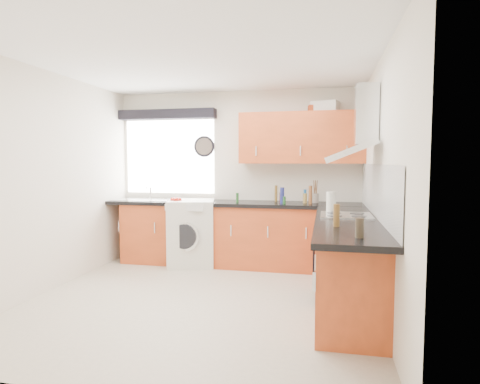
% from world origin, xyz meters
% --- Properties ---
extents(ground_plane, '(3.60, 3.60, 0.00)m').
position_xyz_m(ground_plane, '(0.00, 0.00, 0.00)').
color(ground_plane, beige).
extents(ceiling, '(3.60, 3.60, 0.02)m').
position_xyz_m(ceiling, '(0.00, 0.00, 2.50)').
color(ceiling, white).
rests_on(ceiling, wall_back).
extents(wall_back, '(3.60, 0.02, 2.50)m').
position_xyz_m(wall_back, '(0.00, 1.80, 1.25)').
color(wall_back, silver).
rests_on(wall_back, ground_plane).
extents(wall_front, '(3.60, 0.02, 2.50)m').
position_xyz_m(wall_front, '(0.00, -1.80, 1.25)').
color(wall_front, silver).
rests_on(wall_front, ground_plane).
extents(wall_left, '(0.02, 3.60, 2.50)m').
position_xyz_m(wall_left, '(-1.80, 0.00, 1.25)').
color(wall_left, silver).
rests_on(wall_left, ground_plane).
extents(wall_right, '(0.02, 3.60, 2.50)m').
position_xyz_m(wall_right, '(1.80, 0.00, 1.25)').
color(wall_right, silver).
rests_on(wall_right, ground_plane).
extents(window, '(1.40, 0.02, 1.10)m').
position_xyz_m(window, '(-1.05, 1.79, 1.55)').
color(window, beige).
rests_on(window, wall_back).
extents(window_blind, '(1.50, 0.18, 0.14)m').
position_xyz_m(window_blind, '(-1.05, 1.70, 2.18)').
color(window_blind, black).
rests_on(window_blind, wall_back).
extents(splashback, '(0.01, 3.00, 0.54)m').
position_xyz_m(splashback, '(1.79, 0.30, 1.18)').
color(splashback, white).
rests_on(splashback, wall_right).
extents(base_cab_back, '(3.00, 0.58, 0.86)m').
position_xyz_m(base_cab_back, '(-0.10, 1.51, 0.43)').
color(base_cab_back, '#A9401A').
rests_on(base_cab_back, ground_plane).
extents(base_cab_corner, '(0.60, 0.60, 0.86)m').
position_xyz_m(base_cab_corner, '(1.50, 1.50, 0.43)').
color(base_cab_corner, '#A9401A').
rests_on(base_cab_corner, ground_plane).
extents(base_cab_right, '(0.58, 2.10, 0.86)m').
position_xyz_m(base_cab_right, '(1.51, 0.15, 0.43)').
color(base_cab_right, '#A9401A').
rests_on(base_cab_right, ground_plane).
extents(worktop_back, '(3.60, 0.62, 0.05)m').
position_xyz_m(worktop_back, '(0.00, 1.50, 0.89)').
color(worktop_back, black).
rests_on(worktop_back, base_cab_back).
extents(worktop_right, '(0.62, 2.42, 0.05)m').
position_xyz_m(worktop_right, '(1.50, 0.00, 0.89)').
color(worktop_right, black).
rests_on(worktop_right, base_cab_right).
extents(sink, '(0.84, 0.46, 0.10)m').
position_xyz_m(sink, '(-1.33, 1.50, 0.95)').
color(sink, silver).
rests_on(sink, worktop_back).
extents(oven, '(0.56, 0.58, 0.85)m').
position_xyz_m(oven, '(1.50, 0.30, 0.42)').
color(oven, black).
rests_on(oven, ground_plane).
extents(hob_plate, '(0.52, 0.52, 0.01)m').
position_xyz_m(hob_plate, '(1.50, 0.30, 0.92)').
color(hob_plate, silver).
rests_on(hob_plate, worktop_right).
extents(extractor_hood, '(0.52, 0.78, 0.66)m').
position_xyz_m(extractor_hood, '(1.60, 0.30, 1.77)').
color(extractor_hood, silver).
rests_on(extractor_hood, wall_right).
extents(upper_cabinets, '(1.70, 0.35, 0.70)m').
position_xyz_m(upper_cabinets, '(0.95, 1.62, 1.80)').
color(upper_cabinets, '#A9401A').
rests_on(upper_cabinets, wall_back).
extents(washing_machine, '(0.76, 0.75, 0.93)m').
position_xyz_m(washing_machine, '(-0.57, 1.40, 0.47)').
color(washing_machine, beige).
rests_on(washing_machine, ground_plane).
extents(wall_clock, '(0.32, 0.04, 0.32)m').
position_xyz_m(wall_clock, '(-0.50, 1.78, 1.70)').
color(wall_clock, black).
rests_on(wall_clock, wall_back).
extents(casserole, '(0.41, 0.34, 0.15)m').
position_xyz_m(casserole, '(1.26, 1.71, 2.22)').
color(casserole, beige).
rests_on(casserole, upper_cabinets).
extents(storage_box, '(0.24, 0.21, 0.10)m').
position_xyz_m(storage_box, '(1.14, 1.72, 2.20)').
color(storage_box, '#9F3814').
rests_on(storage_box, upper_cabinets).
extents(utensil_pot, '(0.09, 0.09, 0.13)m').
position_xyz_m(utensil_pot, '(1.15, 1.60, 0.97)').
color(utensil_pot, gray).
rests_on(utensil_pot, worktop_back).
extents(kitchen_roll, '(0.11, 0.11, 0.23)m').
position_xyz_m(kitchen_roll, '(1.35, 0.56, 1.03)').
color(kitchen_roll, beige).
rests_on(kitchen_roll, worktop_right).
extents(tomato_cluster, '(0.18, 0.18, 0.06)m').
position_xyz_m(tomato_cluster, '(-0.77, 1.30, 0.94)').
color(tomato_cluster, '#B9180C').
rests_on(tomato_cluster, worktop_back).
extents(jar_0, '(0.04, 0.04, 0.23)m').
position_xyz_m(jar_0, '(0.60, 1.67, 1.02)').
color(jar_0, brown).
rests_on(jar_0, worktop_back).
extents(jar_1, '(0.04, 0.04, 0.13)m').
position_xyz_m(jar_1, '(0.09, 1.41, 0.98)').
color(jar_1, '#1D4D1B').
rests_on(jar_1, worktop_back).
extents(jar_2, '(0.05, 0.05, 0.25)m').
position_xyz_m(jar_2, '(1.09, 1.42, 1.03)').
color(jar_2, brown).
rests_on(jar_2, worktop_back).
extents(jar_3, '(0.04, 0.04, 0.10)m').
position_xyz_m(jar_3, '(0.75, 1.37, 0.96)').
color(jar_3, '#1A491A').
rests_on(jar_3, worktop_back).
extents(jar_4, '(0.04, 0.04, 0.15)m').
position_xyz_m(jar_4, '(0.70, 1.43, 0.99)').
color(jar_4, '#4E1A10').
rests_on(jar_4, worktop_back).
extents(jar_5, '(0.06, 0.06, 0.13)m').
position_xyz_m(jar_5, '(1.01, 1.51, 0.98)').
color(jar_5, olive).
rests_on(jar_5, worktop_back).
extents(jar_6, '(0.06, 0.06, 0.22)m').
position_xyz_m(jar_6, '(0.71, 1.41, 1.02)').
color(jar_6, navy).
rests_on(jar_6, worktop_back).
extents(jar_7, '(0.04, 0.04, 0.19)m').
position_xyz_m(jar_7, '(1.01, 1.52, 1.00)').
color(jar_7, '#1B4F82').
rests_on(jar_7, worktop_back).
extents(bottle_0, '(0.06, 0.06, 0.20)m').
position_xyz_m(bottle_0, '(1.38, -0.42, 1.01)').
color(bottle_0, brown).
rests_on(bottle_0, worktop_right).
extents(bottle_1, '(0.06, 0.06, 0.15)m').
position_xyz_m(bottle_1, '(1.54, -0.92, 0.98)').
color(bottle_1, '#342A1D').
rests_on(bottle_1, worktop_right).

